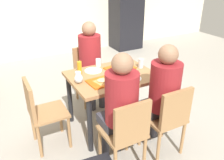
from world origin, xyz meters
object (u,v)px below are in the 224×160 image
object	(u,v)px
person_in_red	(120,103)
tray_red_far	(120,68)
chair_near_right	(168,117)
person_far_side	(91,58)
pizza_slice_b	(119,66)
tray_red_near	(104,81)
plastic_cup_a	(98,62)
soda_can	(141,63)
main_table	(112,82)
foil_bundle	(79,79)
pizza_slice_a	(102,81)
chair_near_left	(127,131)
person_in_brown_jacket	(162,91)
plastic_cup_c	(78,76)
condiment_bottle	(80,68)
paper_plate_near_edge	(132,78)
plastic_cup_b	(128,81)
chair_left_end	(41,110)
paper_plate_center	(93,71)
drink_fridge	(126,11)
chair_far_side	(88,70)

from	to	relation	value
person_in_red	tray_red_far	world-z (taller)	person_in_red
chair_near_right	person_far_side	bearing A→B (deg)	100.38
tray_red_far	pizza_slice_b	world-z (taller)	pizza_slice_b
tray_red_near	plastic_cup_a	distance (m)	0.50
tray_red_near	soda_can	xyz separation A→B (m)	(0.62, 0.16, 0.05)
main_table	soda_can	bearing A→B (deg)	2.56
foil_bundle	person_far_side	bearing A→B (deg)	56.15
chair_near_right	pizza_slice_a	xyz separation A→B (m)	(-0.46, 0.63, 0.26)
person_far_side	plastic_cup_a	size ratio (longest dim) A/B	12.63
main_table	foil_bundle	bearing A→B (deg)	-177.44
chair_near_left	person_in_brown_jacket	world-z (taller)	person_in_brown_jacket
chair_near_left	person_in_red	world-z (taller)	person_in_red
chair_near_right	plastic_cup_c	size ratio (longest dim) A/B	8.53
foil_bundle	pizza_slice_b	bearing A→B (deg)	14.04
condiment_bottle	main_table	bearing A→B (deg)	-32.73
paper_plate_near_edge	foil_bundle	bearing A→B (deg)	161.72
plastic_cup_b	plastic_cup_c	world-z (taller)	same
main_table	person_in_brown_jacket	bearing A→B (deg)	-67.87
person_in_brown_jacket	paper_plate_near_edge	distance (m)	0.43
main_table	chair_near_right	bearing A→B (deg)	-71.56
main_table	soda_can	distance (m)	0.47
chair_left_end	pizza_slice_b	bearing A→B (deg)	7.14
plastic_cup_a	person_in_red	bearing A→B (deg)	-103.49
pizza_slice_a	plastic_cup_c	world-z (taller)	plastic_cup_c
plastic_cup_a	paper_plate_near_edge	bearing A→B (deg)	-71.79
tray_red_near	plastic_cup_c	distance (m)	0.31
foil_bundle	paper_plate_center	bearing A→B (deg)	39.65
chair_near_right	soda_can	size ratio (longest dim) A/B	6.99
person_in_brown_jacket	chair_near_right	bearing A→B (deg)	-90.00
pizza_slice_b	plastic_cup_b	distance (m)	0.50
chair_left_end	paper_plate_center	xyz separation A→B (m)	(0.75, 0.22, 0.24)
tray_red_near	plastic_cup_b	world-z (taller)	plastic_cup_b
person_in_red	tray_red_far	xyz separation A→B (m)	(0.44, 0.76, -0.00)
foil_bundle	pizza_slice_a	bearing A→B (deg)	-27.67
drink_fridge	paper_plate_near_edge	bearing A→B (deg)	-120.18
main_table	tray_red_far	distance (m)	0.24
paper_plate_center	drink_fridge	distance (m)	3.37
plastic_cup_a	condiment_bottle	distance (m)	0.33
chair_far_side	paper_plate_near_edge	xyz separation A→B (m)	(0.16, -0.99, 0.24)
chair_left_end	pizza_slice_b	size ratio (longest dim) A/B	3.50
paper_plate_center	plastic_cup_c	distance (m)	0.31
person_in_red	soda_can	xyz separation A→B (m)	(0.70, 0.66, 0.05)
tray_red_far	condiment_bottle	bearing A→B (deg)	169.25
main_table	pizza_slice_b	bearing A→B (deg)	36.99
person_in_brown_jacket	soda_can	bearing A→B (deg)	74.56
person_far_side	drink_fridge	world-z (taller)	drink_fridge
main_table	person_in_red	xyz separation A→B (m)	(-0.26, -0.64, 0.12)
chair_near_left	chair_far_side	xyz separation A→B (m)	(0.26, 1.56, 0.00)
paper_plate_near_edge	plastic_cup_c	world-z (taller)	plastic_cup_c
chair_near_left	person_in_red	bearing A→B (deg)	90.00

